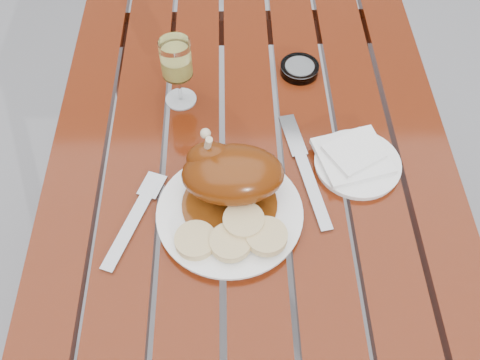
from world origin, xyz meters
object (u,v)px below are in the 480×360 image
wine_glass (178,73)px  side_plate (357,164)px  table (250,267)px  ashtray (299,69)px  dinner_plate (230,214)px

wine_glass → side_plate: 0.40m
table → ashtray: size_ratio=14.04×
table → side_plate: side_plate is taller
dinner_plate → side_plate: dinner_plate is taller
side_plate → ashtray: (-0.09, 0.27, 0.00)m
dinner_plate → wine_glass: (-0.10, 0.30, 0.07)m
wine_glass → side_plate: wine_glass is taller
table → dinner_plate: 0.40m
wine_glass → dinner_plate: bearing=-71.2°
wine_glass → ashtray: size_ratio=1.82×
table → wine_glass: (-0.15, 0.21, 0.45)m
side_plate → wine_glass: bearing=151.8°
table → dinner_plate: (-0.04, -0.08, 0.38)m
table → wine_glass: bearing=124.4°
dinner_plate → wine_glass: wine_glass is taller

